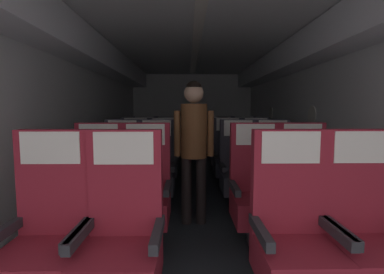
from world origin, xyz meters
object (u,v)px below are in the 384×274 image
Objects in this scene: seat_b_left_aisle at (145,193)px; seat_a_left_aisle at (122,240)px; seat_b_left_window at (97,193)px; seat_d_left_window at (135,159)px; flight_attendant at (194,137)px; seat_c_right_window at (239,171)px; seat_d_left_aisle at (163,159)px; seat_c_right_aisle at (274,171)px; seat_b_right_window at (256,193)px; seat_d_right_aisle at (257,158)px; seat_a_right_aisle at (368,237)px; seat_a_left_window at (47,239)px; seat_d_right_window at (228,158)px; seat_b_right_aisle at (305,192)px; seat_e_left_aisle at (167,150)px; seat_e_left_window at (144,150)px; seat_e_right_aisle at (245,150)px; seat_c_left_aisle at (156,171)px; seat_c_left_window at (122,171)px; seat_e_right_window at (221,150)px; seat_a_right_window at (293,238)px.

seat_a_left_aisle is at bearing -89.50° from seat_b_left_aisle.
seat_a_left_aisle is at bearing -65.03° from seat_b_left_window.
seat_d_left_window is 1.77m from flight_attendant.
seat_c_right_window is 1.00× the size of seat_d_left_aisle.
seat_c_right_aisle is at bearing 11.46° from flight_attendant.
seat_b_right_window is 1.98m from seat_d_right_aisle.
seat_a_right_aisle and seat_d_left_window have the same top height.
seat_a_left_window and seat_d_right_window have the same top height.
seat_d_left_aisle and seat_d_right_window have the same top height.
seat_c_right_aisle and seat_d_right_aisle have the same top height.
seat_e_left_aisle is at bearing 117.66° from seat_b_right_aisle.
seat_e_left_aisle is (0.45, -0.01, 0.00)m from seat_e_left_window.
seat_b_left_window is at bearing -124.19° from seat_e_right_aisle.
flight_attendant is at bearing 56.96° from seat_a_left_window.
seat_c_left_aisle is 0.94m from seat_d_left_aisle.
seat_e_left_window is at bearing 179.90° from seat_e_right_aisle.
seat_b_left_window is 1.00× the size of seat_e_right_aisle.
seat_b_left_window is at bearing -147.79° from seat_c_right_window.
seat_d_right_aisle is (1.51, 1.91, 0.00)m from seat_b_left_aisle.
seat_c_left_aisle is (0.45, 1.91, 0.00)m from seat_a_left_window.
seat_b_right_aisle is at bearing -26.35° from seat_c_left_window.
seat_e_left_window is (-0.44, 2.87, 0.00)m from seat_b_left_aisle.
seat_d_left_window and seat_e_left_aisle have the same top height.
seat_d_right_window is at bearing -90.52° from seat_e_right_window.
seat_e_left_window is 1.94m from seat_e_right_aisle.
flight_attendant is (0.90, -1.45, 0.48)m from seat_d_left_window.
seat_d_right_window is at bearing 61.18° from seat_b_left_aisle.
seat_b_left_window is at bearing 147.24° from seat_a_right_window.
seat_e_left_aisle is at bearing -1.74° from seat_e_left_window.
seat_a_right_window is (1.03, 0.02, 0.00)m from seat_a_left_aisle.
flight_attendant reaches higher than seat_d_right_window.
seat_a_left_window is 1.00× the size of seat_a_left_aisle.
seat_c_right_aisle is 1.00× the size of seat_e_left_aisle.
seat_a_left_window is 1.00× the size of seat_e_right_aisle.
seat_b_left_aisle is 1.41m from seat_c_right_window.
seat_b_right_aisle is at bearing -89.51° from seat_c_right_aisle.
seat_c_right_window is 1.00× the size of seat_e_right_aisle.
seat_a_left_window is 1.94m from seat_a_right_aisle.
seat_c_right_aisle is 1.00× the size of seat_e_left_window.
seat_d_left_window is at bearing 135.75° from seat_b_right_aisle.
seat_c_left_window is (-1.48, 0.98, 0.00)m from seat_b_right_window.
seat_a_left_window and seat_a_left_aisle have the same top height.
seat_d_left_aisle is 1.59m from flight_attendant.
seat_b_left_window is 1.00× the size of seat_c_left_window.
seat_a_right_window and seat_e_left_aisle have the same top height.
seat_d_right_window is 1.00× the size of seat_e_left_aisle.
seat_a_left_window and seat_c_left_window have the same top height.
seat_a_right_aisle is at bearing -55.77° from seat_d_left_window.
seat_b_right_window and seat_c_right_aisle have the same top height.
seat_b_left_window is 1.00× the size of seat_e_right_window.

